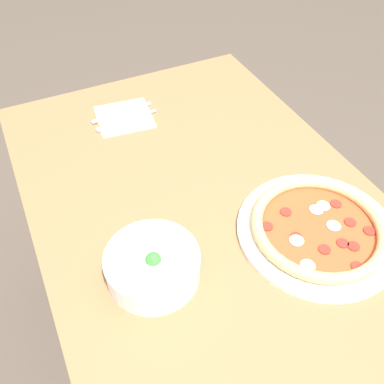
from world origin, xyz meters
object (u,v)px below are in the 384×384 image
Objects in this scene: pizza at (318,228)px; fork at (127,120)px; bowl at (152,264)px; knife at (125,112)px.

pizza reaches higher than fork.
bowl is at bearing 70.55° from fork.
pizza is 1.84× the size of bowl.
pizza is at bearing 105.18° from knife.
bowl is at bearing 70.96° from knife.
bowl is (0.06, 0.37, 0.02)m from pizza.
pizza is 0.62m from fork.
bowl reaches higher than pizza.
fork is at bearing -13.79° from bowl.
pizza is 0.66m from knife.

